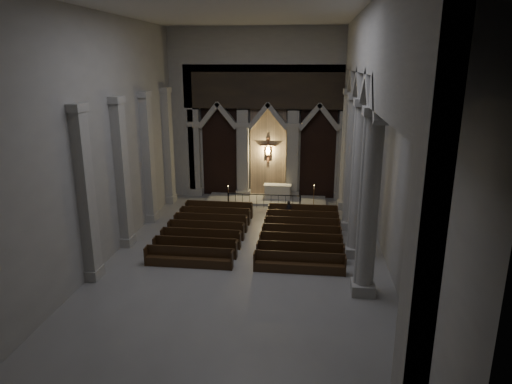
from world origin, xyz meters
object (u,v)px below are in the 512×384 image
altar (277,191)px  worshipper (289,210)px  pews (253,235)px  candle_stand_right (314,201)px  candle_stand_left (229,201)px  altar_rail (264,199)px

altar → worshipper: size_ratio=1.71×
altar → pews: (-0.79, -7.89, -0.34)m
candle_stand_right → pews: 7.44m
candle_stand_left → worshipper: bearing=-25.5°
altar → candle_stand_left: (-3.25, -1.95, -0.25)m
altar_rail → worshipper: 2.70m
altar → candle_stand_left: size_ratio=1.33×
altar_rail → pews: altar_rail is taller
altar → worshipper: worshipper is taller
altar → altar_rail: bearing=-111.7°
altar → candle_stand_left: 3.80m
altar_rail → candle_stand_right: 3.47m
altar_rail → pews: bearing=-90.0°
worshipper → altar_rail: bearing=140.6°
worshipper → altar: bearing=113.0°
candle_stand_left → altar_rail: bearing=-0.8°
altar_rail → candle_stand_right: bearing=11.9°
altar → candle_stand_right: (2.60, -1.27, -0.24)m
altar_rail → candle_stand_left: candle_stand_left is taller
altar → worshipper: 4.11m
altar → pews: altar is taller
candle_stand_left → candle_stand_right: size_ratio=0.97×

